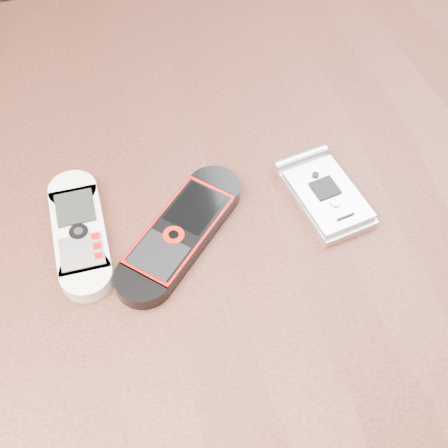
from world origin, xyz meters
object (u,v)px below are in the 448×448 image
table (219,291)px  nokia_black_red (180,232)px  motorola_razr (326,195)px  nokia_white (80,232)px

table → nokia_black_red: size_ratio=7.40×
nokia_black_red → motorola_razr: size_ratio=1.52×
nokia_black_red → nokia_white: bearing=-149.5°
nokia_white → motorola_razr: same height
table → nokia_black_red: bearing=176.7°
motorola_razr → nokia_white: bearing=165.7°
nokia_black_red → motorola_razr: (0.14, 0.01, 0.00)m
table → nokia_black_red: (-0.03, 0.00, 0.11)m
nokia_black_red → motorola_razr: same height
table → motorola_razr: size_ratio=11.27×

